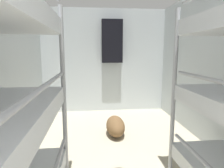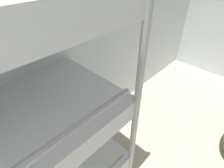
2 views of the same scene
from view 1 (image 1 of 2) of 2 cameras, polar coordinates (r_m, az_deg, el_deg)
The scene contains 3 objects.
wall_back at distance 4.45m, azimuth -2.31°, elevation 6.58°, with size 2.80×0.06×2.24m.
duffel_bag at distance 3.27m, azimuth 0.98°, elevation -11.90°, with size 0.29×0.59×0.29m.
hanging_coat at distance 4.31m, azimuth 0.03°, elevation 12.11°, with size 0.44×0.12×0.90m.
Camera 1 is at (-0.29, 0.34, 1.32)m, focal length 32.00 mm.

